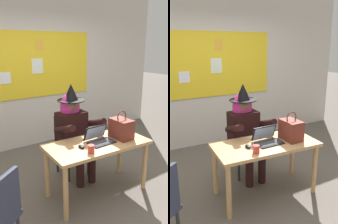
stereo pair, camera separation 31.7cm
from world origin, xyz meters
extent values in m
plane|color=#5B544C|center=(0.00, 0.00, 0.00)|extent=(24.00, 24.00, 0.00)
cube|color=beige|center=(0.00, 2.00, 1.48)|extent=(6.01, 0.10, 2.96)
cube|color=yellow|center=(0.00, 1.93, 1.55)|extent=(2.40, 0.02, 1.20)
cube|color=white|center=(0.08, 1.92, 1.53)|extent=(0.22, 0.01, 0.27)
cube|color=gold|center=(0.14, 1.92, 1.91)|extent=(0.16, 0.01, 0.21)
cube|color=white|center=(-0.53, 1.92, 1.35)|extent=(0.19, 0.01, 0.20)
cube|color=tan|center=(-0.03, -0.05, 0.69)|extent=(1.34, 0.71, 0.04)
cylinder|color=tan|center=(-0.64, -0.27, 0.34)|extent=(0.06, 0.06, 0.67)
cylinder|color=tan|center=(0.55, -0.34, 0.34)|extent=(0.06, 0.06, 0.67)
cylinder|color=tan|center=(-0.61, 0.24, 0.34)|extent=(0.06, 0.06, 0.67)
cylinder|color=tan|center=(0.58, 0.17, 0.34)|extent=(0.06, 0.06, 0.67)
cube|color=black|center=(-0.04, 0.55, 0.43)|extent=(0.43, 0.43, 0.04)
cube|color=black|center=(-0.03, 0.74, 0.68)|extent=(0.38, 0.05, 0.45)
cylinder|color=#262628|center=(0.13, 0.38, 0.21)|extent=(0.04, 0.04, 0.41)
cylinder|color=#262628|center=(-0.21, 0.38, 0.21)|extent=(0.04, 0.04, 0.41)
cylinder|color=#262628|center=(0.14, 0.72, 0.21)|extent=(0.04, 0.04, 0.41)
cylinder|color=#262628|center=(-0.20, 0.72, 0.21)|extent=(0.04, 0.04, 0.41)
cylinder|color=black|center=(0.06, 0.19, 0.23)|extent=(0.11, 0.11, 0.45)
cylinder|color=black|center=(-0.14, 0.19, 0.23)|extent=(0.11, 0.11, 0.45)
cylinder|color=black|center=(0.06, 0.36, 0.48)|extent=(0.15, 0.42, 0.15)
cylinder|color=black|center=(-0.14, 0.36, 0.48)|extent=(0.15, 0.42, 0.15)
cube|color=black|center=(-0.04, 0.57, 0.71)|extent=(0.42, 0.26, 0.52)
cylinder|color=black|center=(0.21, 0.34, 0.83)|extent=(0.09, 0.46, 0.24)
cylinder|color=black|center=(-0.29, 0.34, 0.83)|extent=(0.09, 0.46, 0.24)
sphere|color=brown|center=(-0.04, 0.57, 1.07)|extent=(0.20, 0.20, 0.20)
ellipsoid|color=#D82D8C|center=(-0.04, 0.60, 1.03)|extent=(0.30, 0.22, 0.44)
cylinder|color=black|center=(-0.04, 0.57, 1.15)|extent=(0.39, 0.39, 0.01)
cone|color=black|center=(-0.04, 0.57, 1.27)|extent=(0.21, 0.21, 0.23)
cube|color=black|center=(0.01, -0.09, 0.72)|extent=(0.34, 0.20, 0.01)
cube|color=#333338|center=(0.01, -0.09, 0.73)|extent=(0.29, 0.15, 0.00)
cube|color=black|center=(0.00, 0.04, 0.82)|extent=(0.34, 0.08, 0.19)
cube|color=#99B7E0|center=(0.00, 0.03, 0.82)|extent=(0.30, 0.07, 0.16)
ellipsoid|color=black|center=(-0.29, -0.06, 0.73)|extent=(0.06, 0.11, 0.03)
cube|color=maroon|center=(0.32, -0.10, 0.84)|extent=(0.20, 0.30, 0.26)
torus|color=maroon|center=(0.32, -0.10, 1.01)|extent=(0.16, 0.02, 0.16)
cylinder|color=#B23833|center=(-0.27, -0.24, 0.76)|extent=(0.08, 0.08, 0.09)
cube|color=#2D3347|center=(-1.34, -0.49, 0.66)|extent=(0.33, 0.26, 0.45)
camera|label=1|loc=(-1.77, -2.26, 1.90)|focal=38.37mm
camera|label=2|loc=(-1.50, -2.43, 1.90)|focal=38.37mm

